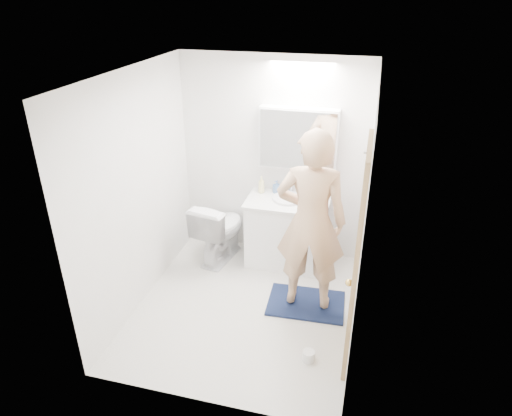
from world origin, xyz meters
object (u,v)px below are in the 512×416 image
(vanity_cabinet, at_px, (286,233))
(soap_bottle_a, at_px, (261,185))
(soap_bottle_b, at_px, (277,187))
(toilet_paper_roll, at_px, (308,356))
(medicine_cabinet, at_px, (298,139))
(toilet, at_px, (220,230))
(toothbrush_cup, at_px, (309,194))
(person, at_px, (311,222))

(vanity_cabinet, bearing_deg, soap_bottle_a, 156.64)
(soap_bottle_b, relative_size, toilet_paper_roll, 1.45)
(medicine_cabinet, relative_size, toilet, 1.12)
(toilet, distance_m, soap_bottle_a, 0.74)
(toilet, bearing_deg, toothbrush_cup, -153.91)
(soap_bottle_a, bearing_deg, person, -51.78)
(medicine_cabinet, height_order, toilet_paper_roll, medicine_cabinet)
(soap_bottle_a, xyz_separation_m, toilet_paper_roll, (0.86, -1.70, -0.87))
(toilet, bearing_deg, soap_bottle_a, -138.44)
(soap_bottle_b, bearing_deg, soap_bottle_a, -170.53)
(vanity_cabinet, xyz_separation_m, medicine_cabinet, (0.06, 0.21, 1.11))
(medicine_cabinet, xyz_separation_m, toilet, (-0.86, -0.33, -1.11))
(vanity_cabinet, relative_size, toilet_paper_roll, 8.18)
(toilet, height_order, soap_bottle_b, soap_bottle_b)
(soap_bottle_b, relative_size, toothbrush_cup, 1.58)
(soap_bottle_b, bearing_deg, toilet, -154.86)
(person, relative_size, soap_bottle_a, 9.32)
(vanity_cabinet, distance_m, toilet, 0.80)
(soap_bottle_b, height_order, toothbrush_cup, soap_bottle_b)
(toilet, xyz_separation_m, toothbrush_cup, (1.02, 0.28, 0.47))
(person, distance_m, soap_bottle_b, 1.09)
(toothbrush_cup, xyz_separation_m, toilet_paper_roll, (0.29, -1.71, -0.82))
(medicine_cabinet, distance_m, soap_bottle_b, 0.64)
(vanity_cabinet, relative_size, soap_bottle_b, 5.65)
(medicine_cabinet, xyz_separation_m, soap_bottle_b, (-0.23, -0.03, -0.60))
(toothbrush_cup, bearing_deg, toilet, -164.90)
(medicine_cabinet, bearing_deg, soap_bottle_a, -171.62)
(vanity_cabinet, bearing_deg, toothbrush_cup, 35.61)
(toilet, height_order, person, person)
(toothbrush_cup, bearing_deg, soap_bottle_b, 177.07)
(medicine_cabinet, distance_m, toilet_paper_roll, 2.33)
(soap_bottle_a, relative_size, soap_bottle_b, 1.27)
(vanity_cabinet, bearing_deg, medicine_cabinet, 74.04)
(vanity_cabinet, height_order, soap_bottle_b, soap_bottle_b)
(medicine_cabinet, relative_size, toothbrush_cup, 8.72)
(vanity_cabinet, distance_m, toilet_paper_roll, 1.67)
(toothbrush_cup, relative_size, toilet_paper_roll, 0.92)
(toilet, relative_size, person, 0.42)
(toilet_paper_roll, bearing_deg, soap_bottle_a, 116.89)
(vanity_cabinet, xyz_separation_m, soap_bottle_b, (-0.17, 0.18, 0.51))
(toilet, bearing_deg, person, 161.94)
(vanity_cabinet, height_order, soap_bottle_a, soap_bottle_a)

